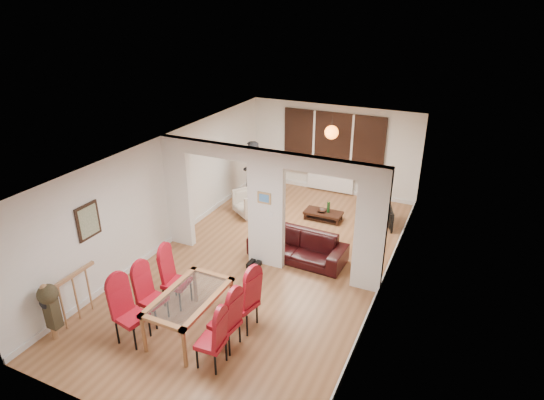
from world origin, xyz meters
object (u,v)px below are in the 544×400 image
Objects in this scene: dining_chair_rc at (242,300)px; coffee_table at (323,216)px; dining_chair_rb at (225,320)px; television at (387,216)px; sofa at (297,246)px; dining_chair_lb at (152,296)px; bottle at (328,207)px; dining_chair_la at (131,313)px; dining_table at (190,313)px; person at (251,173)px; armchair at (251,203)px; dining_chair_ra at (211,339)px; bowl at (322,211)px; dining_chair_lc at (176,279)px.

dining_chair_rc is 1.17× the size of coffee_table.
television is (1.50, 5.55, -0.28)m from dining_chair_rb.
dining_chair_rb is 0.50× the size of sofa.
dining_chair_lb is 5.37m from coffee_table.
dining_chair_lb reaches higher than bottle.
coffee_table is 0.29m from bottle.
television is (2.98, 6.07, -0.31)m from dining_chair_la.
person is at bearing 106.00° from dining_table.
dining_chair_lb reaches higher than sofa.
armchair is at bearing 86.62° from television.
dining_chair_rb is 5.04m from armchair.
coffee_table is at bearing 104.81° from dining_chair_rc.
sofa is 2.20× the size of coffee_table.
television is (1.46, 2.45, -0.06)m from sofa.
dining_chair_rb is at bearing -32.96° from armchair.
dining_chair_ra reaches higher than bowl.
dining_chair_ra is 5.66m from coffee_table.
person is (-0.75, 5.82, 0.35)m from dining_chair_la.
sofa is 2.11m from bottle.
dining_chair_lc is 1.03× the size of dining_chair_rb.
armchair is at bearing 129.17° from dining_chair_rc.
dining_chair_la is at bearing -141.10° from dining_table.
armchair is at bearing 104.68° from dining_table.
dining_chair_lb is 0.58× the size of person.
dining_chair_rb is (0.73, -0.08, 0.16)m from dining_table.
bowl is (-0.04, -0.01, 0.14)m from coffee_table.
dining_chair_rb is 5.75m from television.
dining_chair_lb is 1.03× the size of dining_chair_ra.
dining_table is at bearing -101.96° from sofa.
dining_chair_rb is at bearing 30.90° from dining_chair_la.
dining_chair_la reaches higher than dining_chair_lb.
person is (-0.74, 5.26, 0.39)m from dining_chair_lb.
dining_chair_ra is at bearing -87.94° from sofa.
dining_table is 1.79× the size of television.
dining_chair_rb is at bearing 88.86° from dining_chair_ra.
television is at bearing 87.16° from dining_chair_rc.
bottle is (1.54, 5.18, -0.15)m from dining_chair_lb.
dining_chair_la is at bearing -110.36° from sofa.
dining_chair_la is 1.57m from dining_chair_rb.
coffee_table is (1.42, 5.16, -0.42)m from dining_chair_lb.
dining_chair_lc is at bearing -107.52° from bottle.
dining_chair_lc is at bearing 131.60° from television.
dining_chair_lb is 0.49× the size of sofa.
dining_chair_ra is 0.46m from dining_chair_rb.
person is (-2.26, 4.74, 0.35)m from dining_chair_rc.
dining_chair_rc is at bearing 46.93° from dining_chair_la.
dining_table is 1.63× the size of coffee_table.
dining_chair_ra reaches higher than television.
dining_chair_ra is at bearing -43.61° from dining_chair_lc.
dining_chair_lc is 1.07× the size of dining_chair_ra.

